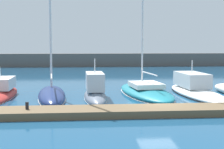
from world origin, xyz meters
The scene contains 8 objects.
ground_plane centered at (0.00, 0.00, 0.00)m, with size 120.00×120.00×0.00m, color navy.
dock_pier centered at (0.00, -1.83, 0.22)m, with size 39.60×2.35×0.45m, color brown.
breakwater_seawall centered at (0.00, 40.30, 1.25)m, with size 108.00×2.05×2.50m, color #5B5651.
sailboat_navy_third centered at (-7.50, 4.45, 0.38)m, with size 3.04×8.64×15.75m.
motorboat_slate_fourth centered at (-4.07, 4.23, 0.51)m, with size 1.96×7.30×3.59m.
sailboat_teal_fifth centered at (0.29, 5.83, 0.34)m, with size 4.64×10.72×18.11m.
motorboat_white_sixth centered at (4.52, 5.34, 0.48)m, with size 3.34×10.27×3.15m.
dock_bollard centered at (-8.32, -1.83, 0.67)m, with size 0.20×0.20×0.44m, color black.
Camera 1 is at (-4.87, -20.89, 4.35)m, focal length 51.07 mm.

